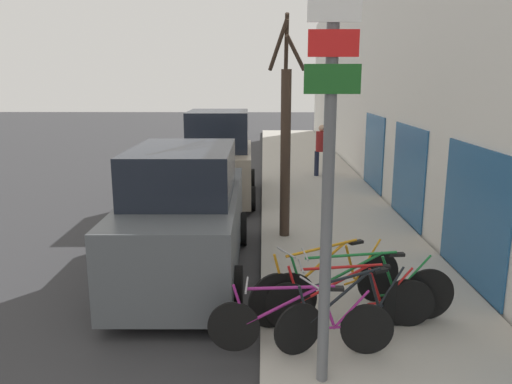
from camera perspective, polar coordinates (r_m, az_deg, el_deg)
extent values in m
plane|color=#333335|center=(13.31, -3.64, -1.36)|extent=(80.00, 80.00, 0.00)
cube|color=#ADA89E|center=(16.06, 6.42, 1.28)|extent=(3.20, 32.00, 0.15)
cube|color=silver|center=(16.03, 13.09, 12.44)|extent=(0.20, 32.00, 6.50)
cube|color=#26598C|center=(8.28, 23.56, -2.47)|extent=(0.03, 2.35, 2.10)
cube|color=#26598C|center=(11.51, 16.97, 2.02)|extent=(0.03, 2.35, 2.10)
cube|color=#26598C|center=(14.86, 13.29, 4.50)|extent=(0.03, 2.35, 2.10)
cylinder|color=#595B60|center=(4.84, 8.19, -0.33)|extent=(0.12, 0.12, 3.96)
cube|color=white|center=(4.69, 8.99, 20.18)|extent=(0.48, 0.02, 0.25)
cube|color=red|center=(4.66, 8.86, 16.46)|extent=(0.46, 0.02, 0.24)
cube|color=#19591E|center=(4.65, 8.73, 12.64)|extent=(0.51, 0.02, 0.27)
cylinder|color=black|center=(5.91, -2.57, -15.14)|extent=(0.60, 0.05, 0.60)
cylinder|color=black|center=(5.99, 12.56, -15.05)|extent=(0.60, 0.05, 0.60)
cylinder|color=#8C1E72|center=(5.77, 3.18, -12.77)|extent=(0.85, 0.05, 0.50)
cylinder|color=#8C1E72|center=(5.68, 3.98, -10.84)|extent=(0.99, 0.06, 0.08)
cylinder|color=#8C1E72|center=(5.81, 8.16, -12.94)|extent=(0.19, 0.04, 0.43)
cylinder|color=#8C1E72|center=(5.94, 9.97, -14.94)|extent=(0.53, 0.04, 0.07)
cylinder|color=#8C1E72|center=(5.85, 10.80, -13.09)|extent=(0.40, 0.04, 0.49)
cylinder|color=#8C1E72|center=(5.79, -1.83, -12.91)|extent=(0.18, 0.04, 0.52)
cube|color=black|center=(5.72, 9.00, -10.84)|extent=(0.20, 0.08, 0.04)
cylinder|color=#99999E|center=(5.68, -1.07, -10.59)|extent=(0.03, 0.44, 0.02)
cylinder|color=black|center=(5.87, 4.85, -15.33)|extent=(0.56, 0.32, 0.61)
cylinder|color=black|center=(6.73, 16.28, -12.00)|extent=(0.56, 0.32, 0.61)
cylinder|color=black|center=(6.04, 9.64, -11.62)|extent=(0.78, 0.43, 0.51)
cylinder|color=black|center=(6.00, 10.31, -9.59)|extent=(0.90, 0.50, 0.08)
cylinder|color=black|center=(6.34, 13.32, -10.82)|extent=(0.18, 0.12, 0.44)
cylinder|color=black|center=(6.55, 14.53, -12.37)|extent=(0.49, 0.28, 0.07)
cylinder|color=black|center=(6.51, 15.15, -10.49)|extent=(0.37, 0.21, 0.49)
cylinder|color=black|center=(5.79, 5.56, -12.86)|extent=(0.18, 0.11, 0.53)
cube|color=black|center=(6.30, 13.97, -8.71)|extent=(0.21, 0.16, 0.04)
cylinder|color=#99999E|center=(5.72, 6.27, -10.34)|extent=(0.23, 0.40, 0.02)
cylinder|color=black|center=(6.39, 3.66, -12.84)|extent=(0.62, 0.07, 0.62)
cylinder|color=black|center=(6.73, 17.21, -12.08)|extent=(0.62, 0.07, 0.62)
cylinder|color=red|center=(6.36, 8.99, -10.30)|extent=(0.87, 0.08, 0.51)
cylinder|color=red|center=(6.30, 9.76, -8.46)|extent=(1.01, 0.09, 0.08)
cylinder|color=red|center=(6.48, 13.42, -10.27)|extent=(0.19, 0.05, 0.44)
cylinder|color=red|center=(6.63, 14.96, -12.07)|extent=(0.55, 0.06, 0.07)
cylinder|color=red|center=(6.57, 15.73, -10.31)|extent=(0.41, 0.05, 0.50)
cylinder|color=red|center=(6.29, 4.41, -10.66)|extent=(0.19, 0.04, 0.53)
cube|color=black|center=(6.42, 14.20, -8.28)|extent=(0.20, 0.09, 0.04)
cylinder|color=#99999E|center=(6.20, 5.16, -8.42)|extent=(0.05, 0.44, 0.02)
cylinder|color=black|center=(6.50, 3.92, -12.04)|extent=(0.69, 0.09, 0.69)
cylinder|color=black|center=(6.97, 19.05, -10.99)|extent=(0.69, 0.09, 0.69)
cylinder|color=#197233|center=(6.50, 9.95, -9.15)|extent=(1.01, 0.12, 0.57)
cylinder|color=#197233|center=(6.43, 10.82, -7.11)|extent=(1.17, 0.13, 0.09)
cylinder|color=#197233|center=(6.67, 14.89, -9.06)|extent=(0.22, 0.05, 0.50)
cylinder|color=#197233|center=(6.84, 16.58, -11.02)|extent=(0.63, 0.08, 0.08)
cylinder|color=#197233|center=(6.78, 17.43, -9.08)|extent=(0.47, 0.07, 0.55)
cylinder|color=#197233|center=(6.39, 4.77, -9.61)|extent=(0.21, 0.05, 0.60)
cube|color=black|center=(6.61, 15.77, -6.89)|extent=(0.21, 0.10, 0.04)
cylinder|color=#99999E|center=(6.30, 5.63, -7.11)|extent=(0.06, 0.44, 0.02)
cylinder|color=black|center=(6.41, 2.06, -12.28)|extent=(0.65, 0.37, 0.72)
cylinder|color=black|center=(7.31, 13.79, -9.40)|extent=(0.65, 0.37, 0.72)
cylinder|color=orange|center=(6.58, 6.93, -8.53)|extent=(0.85, 0.48, 0.59)
cylinder|color=orange|center=(6.54, 7.60, -6.35)|extent=(0.98, 0.55, 0.09)
cylinder|color=orange|center=(6.90, 10.72, -7.90)|extent=(0.20, 0.13, 0.51)
cylinder|color=orange|center=(7.12, 11.99, -9.68)|extent=(0.54, 0.30, 0.08)
cylinder|color=orange|center=(7.08, 12.61, -7.67)|extent=(0.40, 0.23, 0.57)
cylinder|color=orange|center=(6.32, 2.76, -9.62)|extent=(0.19, 0.12, 0.62)
cube|color=black|center=(6.86, 11.37, -5.65)|extent=(0.21, 0.16, 0.04)
cylinder|color=#99999E|center=(6.25, 3.46, -6.90)|extent=(0.23, 0.40, 0.02)
cube|color=#51565B|center=(8.47, -7.96, -4.05)|extent=(1.81, 4.75, 1.22)
cube|color=black|center=(8.06, -8.36, 2.37)|extent=(1.60, 2.48, 0.77)
cylinder|color=black|center=(10.14, -11.66, -4.14)|extent=(0.23, 0.66, 0.66)
cylinder|color=black|center=(9.93, -1.73, -4.23)|extent=(0.23, 0.66, 0.66)
cylinder|color=black|center=(7.46, -16.18, -10.58)|extent=(0.23, 0.66, 0.66)
cylinder|color=black|center=(7.18, -2.43, -10.99)|extent=(0.23, 0.66, 0.66)
cube|color=gray|center=(13.72, -4.20, 2.41)|extent=(1.84, 4.15, 1.23)
cube|color=black|center=(13.41, -4.32, 7.04)|extent=(1.61, 2.17, 1.03)
cylinder|color=black|center=(15.13, -7.16, 1.47)|extent=(0.24, 0.62, 0.62)
cylinder|color=black|center=(15.04, -0.58, 1.49)|extent=(0.24, 0.62, 0.62)
cylinder|color=black|center=(12.67, -8.42, -0.75)|extent=(0.24, 0.62, 0.62)
cylinder|color=black|center=(12.55, -0.56, -0.74)|extent=(0.24, 0.62, 0.62)
cylinder|color=#1E2338|center=(16.53, 7.93, 3.24)|extent=(0.15, 0.15, 0.81)
cylinder|color=#1E2338|center=(16.50, 6.94, 3.25)|extent=(0.15, 0.15, 0.81)
cylinder|color=maroon|center=(16.41, 7.50, 5.75)|extent=(0.37, 0.37, 0.64)
sphere|color=tan|center=(16.37, 7.55, 7.24)|extent=(0.22, 0.22, 0.22)
cylinder|color=#3D2D23|center=(9.78, 3.38, 4.23)|extent=(0.20, 0.20, 3.27)
cylinder|color=#3D2D23|center=(9.92, 4.55, 15.56)|extent=(0.46, 0.53, 0.66)
cylinder|color=#3D2D23|center=(10.02, 3.50, 16.66)|extent=(0.09, 0.69, 1.04)
cylinder|color=#3D2D23|center=(9.97, 2.56, 16.41)|extent=(0.40, 0.65, 0.95)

